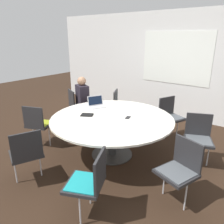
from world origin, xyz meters
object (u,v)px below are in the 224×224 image
(chair_5, at_px, (198,136))
(laptop, at_px, (96,104))
(chair_4, at_px, (180,167))
(person_0, at_px, (83,98))
(spiral_notebook, at_px, (87,115))
(chair_3, at_px, (90,180))
(chair_0, at_px, (77,104))
(cell_phone, at_px, (128,117))
(chair_2, at_px, (26,151))
(chair_1, at_px, (38,122))
(chair_6, at_px, (170,114))
(chair_7, at_px, (121,105))

(chair_5, relative_size, laptop, 2.21)
(chair_4, height_order, person_0, person_0)
(spiral_notebook, bearing_deg, chair_3, -45.51)
(spiral_notebook, bearing_deg, chair_0, 143.51)
(spiral_notebook, distance_m, cell_phone, 0.74)
(chair_0, xyz_separation_m, chair_2, (1.13, -2.08, 0.00))
(chair_5, height_order, spiral_notebook, chair_5)
(chair_5, bearing_deg, chair_1, 1.36)
(person_0, xyz_separation_m, laptop, (0.75, -0.37, 0.08))
(chair_4, xyz_separation_m, chair_5, (-0.10, 1.08, 0.00))
(chair_4, relative_size, laptop, 2.21)
(chair_1, distance_m, cell_phone, 1.76)
(chair_3, relative_size, chair_6, 1.00)
(chair_7, height_order, laptop, laptop)
(spiral_notebook, bearing_deg, chair_6, 59.59)
(chair_7, relative_size, cell_phone, 5.60)
(chair_1, bearing_deg, cell_phone, 4.21)
(chair_0, relative_size, chair_4, 1.00)
(chair_3, relative_size, person_0, 0.71)
(spiral_notebook, bearing_deg, chair_4, -6.89)
(chair_2, distance_m, chair_4, 2.14)
(chair_5, height_order, chair_7, same)
(chair_1, height_order, spiral_notebook, chair_1)
(chair_4, height_order, spiral_notebook, chair_4)
(chair_7, bearing_deg, chair_4, 24.89)
(chair_5, height_order, cell_phone, chair_5)
(chair_4, xyz_separation_m, cell_phone, (-1.18, 0.57, 0.23))
(chair_5, height_order, person_0, person_0)
(chair_0, height_order, person_0, person_0)
(chair_6, bearing_deg, chair_3, 26.33)
(spiral_notebook, bearing_deg, chair_7, 101.41)
(chair_0, distance_m, laptop, 1.11)
(chair_1, height_order, chair_3, same)
(person_0, bearing_deg, laptop, -1.03)
(chair_6, height_order, person_0, person_0)
(chair_2, bearing_deg, chair_0, 50.81)
(chair_3, bearing_deg, chair_4, -64.19)
(chair_0, xyz_separation_m, spiral_notebook, (1.21, -0.89, 0.23))
(chair_1, bearing_deg, spiral_notebook, 2.58)
(chair_1, relative_size, chair_6, 1.00)
(chair_3, bearing_deg, chair_7, 3.56)
(chair_6, height_order, cell_phone, chair_6)
(spiral_notebook, relative_size, cell_phone, 1.68)
(chair_7, distance_m, person_0, 0.92)
(chair_5, bearing_deg, spiral_notebook, 2.05)
(chair_0, xyz_separation_m, chair_5, (2.94, -0.03, 0.00))
(chair_7, bearing_deg, chair_5, 46.52)
(chair_6, bearing_deg, laptop, -23.46)
(laptop, xyz_separation_m, cell_phone, (0.85, -0.14, -0.05))
(chair_3, xyz_separation_m, chair_5, (0.63, 1.97, 0.00))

